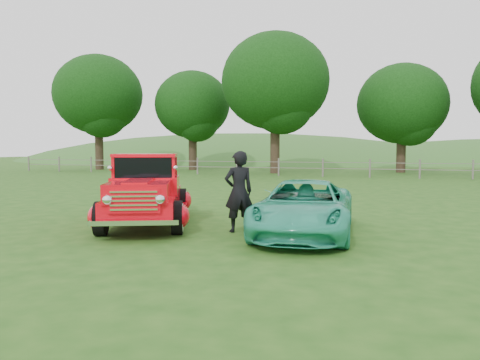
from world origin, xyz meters
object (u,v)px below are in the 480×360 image
(tree_near_west, at_px, (275,82))
(man, at_px, (239,192))
(teal_sedan, at_px, (304,208))
(tree_near_east, at_px, (402,104))
(tree_far_west, at_px, (98,95))
(tree_mid_west, at_px, (192,105))
(red_pickup, at_px, (147,193))

(tree_near_west, relative_size, man, 5.61)
(tree_near_west, relative_size, teal_sedan, 2.39)
(tree_near_west, xyz_separation_m, tree_near_east, (9.00, 4.00, -1.55))
(tree_near_east, height_order, man, tree_near_east)
(tree_near_west, bearing_deg, tree_far_west, 176.42)
(tree_far_west, height_order, tree_near_west, tree_near_west)
(tree_far_west, relative_size, tree_near_west, 0.95)
(tree_near_west, relative_size, tree_near_east, 1.25)
(tree_mid_west, height_order, tree_near_west, tree_near_west)
(tree_far_west, xyz_separation_m, tree_near_east, (25.00, 3.00, -1.24))
(tree_mid_west, bearing_deg, tree_near_west, -20.56)
(tree_far_west, bearing_deg, tree_near_east, 6.84)
(red_pickup, relative_size, man, 2.84)
(tree_mid_west, distance_m, tree_near_west, 8.63)
(tree_far_west, bearing_deg, man, -49.95)
(teal_sedan, xyz_separation_m, man, (-1.50, -0.05, 0.32))
(tree_near_west, xyz_separation_m, man, (5.00, -23.99, -5.87))
(tree_near_east, bearing_deg, red_pickup, -103.33)
(tree_mid_west, bearing_deg, tree_near_east, 3.37)
(teal_sedan, bearing_deg, man, 177.68)
(tree_far_west, xyz_separation_m, man, (21.00, -24.99, -5.56))
(tree_near_west, height_order, red_pickup, tree_near_west)
(red_pickup, bearing_deg, teal_sedan, -27.13)
(man, bearing_deg, tree_mid_west, -101.38)
(tree_far_west, relative_size, tree_mid_west, 1.17)
(tree_mid_west, xyz_separation_m, man, (13.00, -26.99, -4.62))
(red_pickup, bearing_deg, man, -30.52)
(tree_near_east, bearing_deg, teal_sedan, -95.10)
(tree_near_east, bearing_deg, tree_far_west, -173.16)
(tree_near_west, xyz_separation_m, red_pickup, (2.45, -23.65, -6.00))
(tree_far_west, bearing_deg, tree_mid_west, 14.04)
(tree_mid_west, height_order, red_pickup, tree_mid_west)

